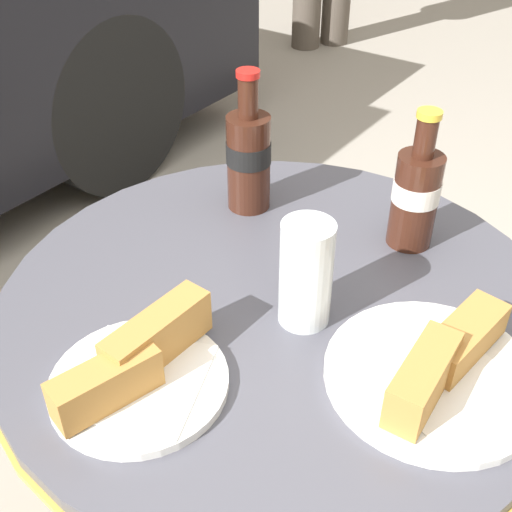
# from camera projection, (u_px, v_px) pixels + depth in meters

# --- Properties ---
(bistro_table) EXTENTS (0.80, 0.80, 0.68)m
(bistro_table) POSITION_uv_depth(u_px,v_px,m) (277.00, 358.00, 0.97)
(bistro_table) COLOR gold
(bistro_table) RESTS_ON ground_plane
(cola_bottle_left) EXTENTS (0.07, 0.07, 0.23)m
(cola_bottle_left) POSITION_uv_depth(u_px,v_px,m) (249.00, 156.00, 1.03)
(cola_bottle_left) COLOR #3D1E14
(cola_bottle_left) RESTS_ON bistro_table
(cola_bottle_right) EXTENTS (0.07, 0.07, 0.22)m
(cola_bottle_right) POSITION_uv_depth(u_px,v_px,m) (416.00, 194.00, 0.95)
(cola_bottle_right) COLOR #3D1E14
(cola_bottle_right) RESTS_ON bistro_table
(drinking_glass) EXTENTS (0.07, 0.07, 0.15)m
(drinking_glass) POSITION_uv_depth(u_px,v_px,m) (306.00, 278.00, 0.82)
(drinking_glass) COLOR black
(drinking_glass) RESTS_ON bistro_table
(lunch_plate_near) EXTENTS (0.23, 0.21, 0.07)m
(lunch_plate_near) POSITION_uv_depth(u_px,v_px,m) (138.00, 369.00, 0.75)
(lunch_plate_near) COLOR white
(lunch_plate_near) RESTS_ON bistro_table
(lunch_plate_far) EXTENTS (0.26, 0.26, 0.07)m
(lunch_plate_far) POSITION_uv_depth(u_px,v_px,m) (437.00, 368.00, 0.76)
(lunch_plate_far) COLOR white
(lunch_plate_far) RESTS_ON bistro_table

